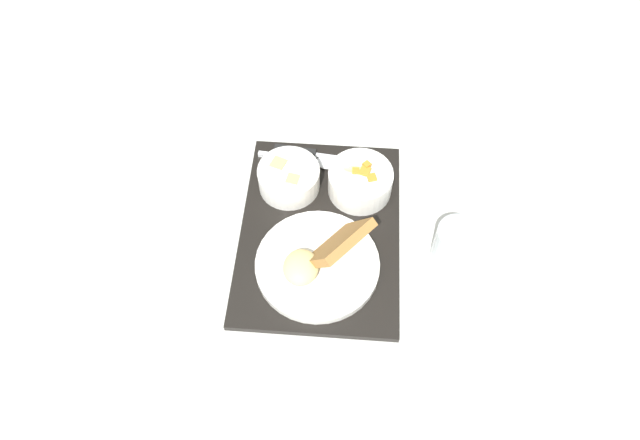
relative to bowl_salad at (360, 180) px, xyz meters
The scene contains 8 objects.
ground_plane 0.12m from the bowl_salad, 27.67° to the right, with size 4.00×4.00×0.00m, color silver.
serving_tray 0.12m from the bowl_salad, 27.67° to the right, with size 0.43×0.34×0.01m.
bowl_salad is the anchor object (origin of this frame).
bowl_soup 0.13m from the bowl_salad, 81.57° to the right, with size 0.11×0.11×0.05m.
plate_main 0.18m from the bowl_salad, 12.30° to the right, with size 0.21×0.21×0.10m.
knife 0.13m from the bowl_salad, 118.55° to the right, with size 0.02×0.21×0.01m.
spoon 0.11m from the bowl_salad, 113.61° to the right, with size 0.03×0.16×0.01m.
glass_water 0.21m from the bowl_salad, 61.40° to the left, with size 0.07×0.07×0.09m.
Camera 1 is at (0.53, 0.12, 0.87)m, focal length 32.00 mm.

